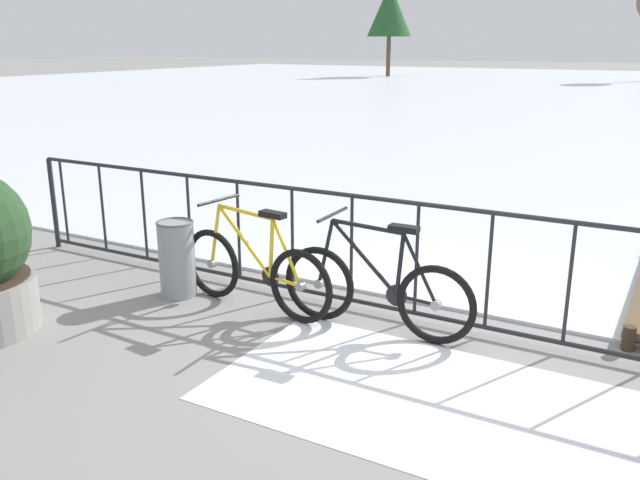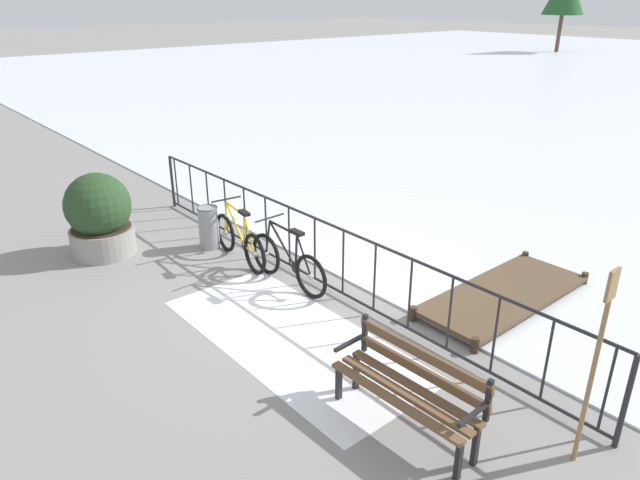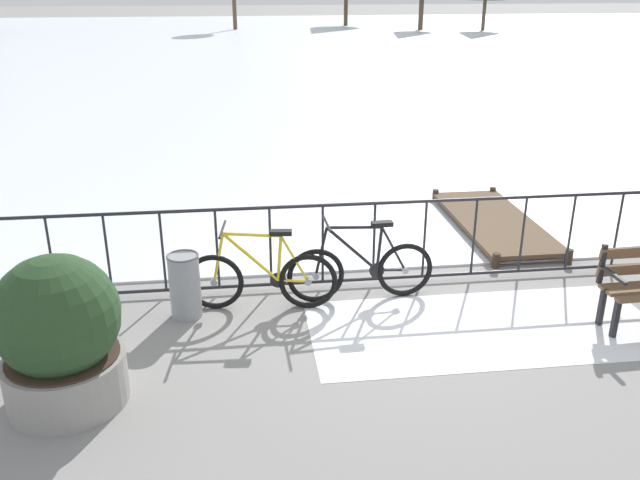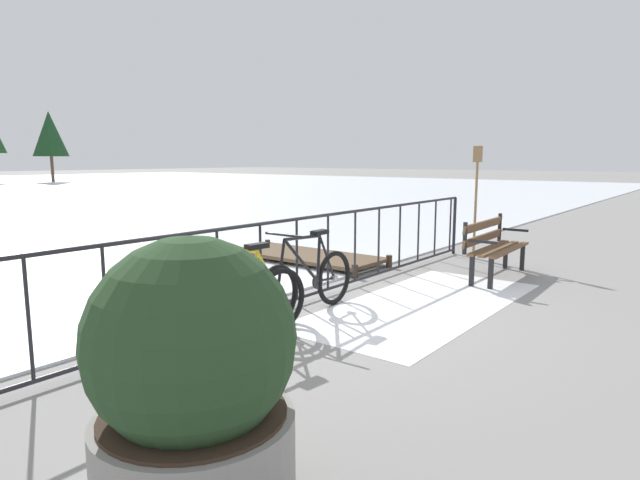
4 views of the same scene
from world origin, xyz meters
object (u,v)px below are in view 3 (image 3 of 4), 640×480
object	(u,v)px
bicycle_near_railing	(361,270)
trash_bin	(185,285)
bicycle_second	(261,279)
planter_with_shrub	(60,335)

from	to	relation	value
bicycle_near_railing	trash_bin	world-z (taller)	bicycle_near_railing
bicycle_near_railing	bicycle_second	world-z (taller)	same
planter_with_shrub	bicycle_second	bearing A→B (deg)	41.03
bicycle_second	planter_with_shrub	size ratio (longest dim) A/B	1.23
bicycle_near_railing	trash_bin	xyz separation A→B (m)	(-1.99, -0.17, 0.00)
bicycle_second	planter_with_shrub	bearing A→B (deg)	-138.97
trash_bin	bicycle_near_railing	bearing A→B (deg)	4.84
bicycle_near_railing	bicycle_second	distance (m)	1.15
bicycle_near_railing	bicycle_second	bearing A→B (deg)	-175.22
bicycle_second	trash_bin	bearing A→B (deg)	-175.09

